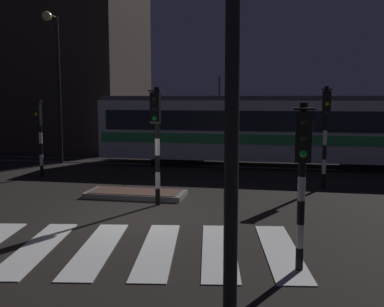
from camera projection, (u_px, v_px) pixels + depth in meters
The scene contains 12 objects.
ground_plane at pixel (136, 217), 12.23m from camera, with size 120.00×120.00×0.00m, color black.
rail_near at pixel (198, 166), 21.28m from camera, with size 80.00×0.12×0.03m, color #59595E.
rail_far at pixel (203, 162), 22.67m from camera, with size 80.00×0.12×0.03m, color #59595E.
crosswalk_zebra at pixel (97, 249), 9.69m from camera, with size 8.90×4.87×0.02m.
traffic_island at pixel (136, 194), 14.80m from camera, with size 3.18×1.28×0.18m.
traffic_light_corner_near_right at pixel (302, 162), 8.14m from camera, with size 0.36×0.42×3.10m.
traffic_light_corner_far_right at pixel (326, 122), 15.83m from camera, with size 0.36×0.42×3.57m.
traffic_light_corner_far_left at pixel (39, 126), 18.21m from camera, with size 0.36×0.42×3.13m.
traffic_light_median_centre at pixel (156, 128), 13.28m from camera, with size 0.36×0.42×3.49m.
street_lamp_trackside_left at pixel (56, 70), 21.47m from camera, with size 0.44×1.21×7.04m.
tram at pixel (270, 129), 21.14m from camera, with size 16.02×2.58×4.15m.
building_backdrop at pixel (14, 42), 29.73m from camera, with size 16.11×8.00×13.49m, color #382D28.
Camera 1 is at (3.76, -11.42, 3.20)m, focal length 42.81 mm.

